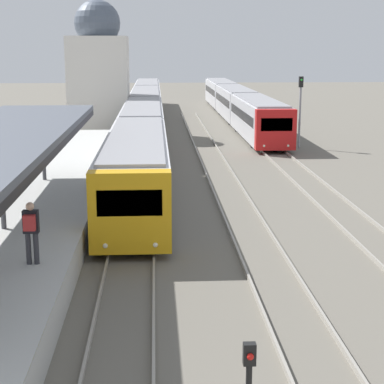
{
  "coord_description": "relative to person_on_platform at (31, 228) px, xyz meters",
  "views": [
    {
      "loc": [
        0.82,
        -4.51,
        6.51
      ],
      "look_at": [
        2.08,
        17.46,
        1.56
      ],
      "focal_mm": 60.0,
      "sensor_mm": 36.0,
      "label": 1
    }
  ],
  "objects": [
    {
      "name": "train_near",
      "position": [
        2.43,
        32.45,
        -0.32
      ],
      "size": [
        2.58,
        59.2,
        2.95
      ],
      "color": "gold",
      "rests_on": "ground_plane"
    },
    {
      "name": "platform_canopy",
      "position": [
        -1.49,
        3.52,
        1.91
      ],
      "size": [
        4.0,
        19.1,
        3.02
      ],
      "color": "#4C515B",
      "rests_on": "station_platform"
    },
    {
      "name": "person_on_platform",
      "position": [
        0.0,
        0.0,
        0.0
      ],
      "size": [
        0.4,
        0.4,
        1.66
      ],
      "color": "#2D2D33",
      "rests_on": "station_platform"
    },
    {
      "name": "signal_mast_far",
      "position": [
        12.79,
        25.78,
        1.01
      ],
      "size": [
        0.28,
        0.29,
        4.7
      ],
      "color": "gray",
      "rests_on": "ground_plane"
    },
    {
      "name": "distant_domed_building",
      "position": [
        -0.98,
        33.38,
        2.71
      ],
      "size": [
        4.44,
        4.44,
        10.02
      ],
      "color": "silver",
      "rests_on": "ground_plane"
    },
    {
      "name": "train_far",
      "position": [
        10.73,
        43.29,
        -0.34
      ],
      "size": [
        2.54,
        40.58,
        2.92
      ],
      "color": "red",
      "rests_on": "ground_plane"
    }
  ]
}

